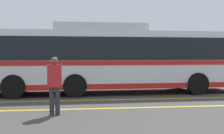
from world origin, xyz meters
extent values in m
plane|color=#423F3D|center=(0.00, 0.00, 0.00)|extent=(220.00, 220.00, 0.00)
cube|color=gold|center=(1.19, -2.60, 0.00)|extent=(32.04, 0.20, 0.01)
cube|color=gold|center=(1.19, -4.56, 0.00)|extent=(32.04, 0.20, 0.01)
cube|color=#99999E|center=(1.19, 4.53, 0.07)|extent=(40.04, 0.36, 0.15)
cube|color=silver|center=(1.19, -0.40, 1.60)|extent=(12.11, 2.94, 2.55)
cube|color=black|center=(1.19, -0.40, 2.08)|extent=(10.43, 2.93, 1.01)
cube|color=red|center=(1.19, -0.40, 1.46)|extent=(11.87, 2.97, 0.20)
cube|color=red|center=(1.19, -0.40, 0.44)|extent=(11.87, 2.96, 0.24)
cube|color=silver|center=(0.59, -0.42, 3.05)|extent=(4.27, 2.19, 0.35)
cylinder|color=black|center=(4.89, 0.95, 0.50)|extent=(1.01, 0.31, 1.00)
cylinder|color=black|center=(4.96, -1.52, 0.50)|extent=(1.01, 0.31, 1.00)
cylinder|color=black|center=(-0.65, 0.78, 0.50)|extent=(1.01, 0.31, 1.00)
cylinder|color=black|center=(-0.57, -1.69, 0.50)|extent=(1.01, 0.31, 1.00)
cylinder|color=black|center=(-3.18, 0.70, 0.50)|extent=(1.01, 0.31, 1.00)
cylinder|color=black|center=(-3.10, -1.77, 0.50)|extent=(1.01, 0.31, 1.00)
cube|color=#9E9EA3|center=(-3.02, 3.51, 0.59)|extent=(4.26, 2.00, 0.57)
cube|color=black|center=(-2.92, 3.50, 1.16)|extent=(1.83, 1.66, 0.58)
cylinder|color=black|center=(-4.36, 2.72, 0.30)|extent=(0.61, 0.23, 0.60)
cylinder|color=black|center=(-4.27, 4.42, 0.30)|extent=(0.61, 0.23, 0.60)
cylinder|color=black|center=(-1.77, 2.59, 0.30)|extent=(0.61, 0.23, 0.60)
cylinder|color=black|center=(-1.69, 4.29, 0.30)|extent=(0.61, 0.23, 0.60)
cylinder|color=#2D2D33|center=(-1.15, -5.50, 0.43)|extent=(0.14, 0.14, 0.85)
cylinder|color=#2D2D33|center=(-1.32, -5.50, 0.43)|extent=(0.14, 0.14, 0.85)
cube|color=red|center=(-1.24, -5.50, 1.19)|extent=(0.42, 0.22, 0.67)
sphere|color=brown|center=(-1.24, -5.50, 1.64)|extent=(0.23, 0.23, 0.23)
camera|label=1|loc=(-0.77, -14.97, 1.84)|focal=50.00mm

